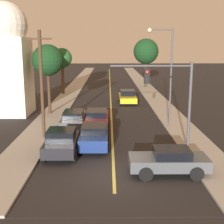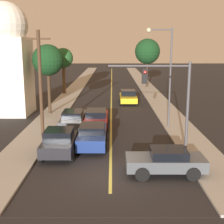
% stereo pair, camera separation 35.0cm
% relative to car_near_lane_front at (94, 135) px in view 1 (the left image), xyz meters
% --- Properties ---
extents(ground_plane, '(200.00, 200.00, 0.00)m').
position_rel_car_near_lane_front_xyz_m(ground_plane, '(1.21, -4.71, -0.80)').
color(ground_plane, black).
extents(road_surface, '(8.66, 80.00, 0.01)m').
position_rel_car_near_lane_front_xyz_m(road_surface, '(1.21, 31.29, -0.80)').
color(road_surface, black).
rests_on(road_surface, ground).
extents(sidewalk_left, '(2.50, 80.00, 0.12)m').
position_rel_car_near_lane_front_xyz_m(sidewalk_left, '(-4.37, 31.29, -0.74)').
color(sidewalk_left, '#9E998E').
rests_on(sidewalk_left, ground).
extents(sidewalk_right, '(2.50, 80.00, 0.12)m').
position_rel_car_near_lane_front_xyz_m(sidewalk_right, '(6.79, 31.29, -0.74)').
color(sidewalk_right, '#9E998E').
rests_on(sidewalk_right, ground).
extents(car_near_lane_front, '(1.90, 4.50, 1.54)m').
position_rel_car_near_lane_front_xyz_m(car_near_lane_front, '(0.00, 0.00, 0.00)').
color(car_near_lane_front, navy).
rests_on(car_near_lane_front, ground).
extents(car_near_lane_second, '(1.96, 4.77, 1.43)m').
position_rel_car_near_lane_front_xyz_m(car_near_lane_second, '(0.00, 5.19, -0.06)').
color(car_near_lane_second, red).
rests_on(car_near_lane_second, ground).
extents(car_outer_lane_front, '(1.98, 3.87, 1.65)m').
position_rel_car_near_lane_front_xyz_m(car_outer_lane_front, '(-1.91, -1.58, 0.04)').
color(car_outer_lane_front, black).
rests_on(car_outer_lane_front, ground).
extents(car_outer_lane_second, '(1.90, 4.92, 1.37)m').
position_rel_car_near_lane_front_xyz_m(car_outer_lane_second, '(-1.91, 5.15, -0.06)').
color(car_outer_lane_second, '#474C51').
rests_on(car_outer_lane_second, ground).
extents(car_far_oncoming, '(1.99, 4.55, 1.49)m').
position_rel_car_near_lane_front_xyz_m(car_far_oncoming, '(3.16, 15.92, -0.05)').
color(car_far_oncoming, gold).
rests_on(car_far_oncoming, ground).
extents(car_crossing_right, '(4.07, 1.85, 1.39)m').
position_rel_car_near_lane_front_xyz_m(car_crossing_right, '(4.09, -4.51, -0.06)').
color(car_crossing_right, '#474C51').
rests_on(car_crossing_right, ground).
extents(traffic_signal_mast, '(4.97, 0.42, 5.52)m').
position_rel_car_near_lane_front_xyz_m(traffic_signal_mast, '(4.73, -0.98, 3.10)').
color(traffic_signal_mast, '#47474C').
rests_on(traffic_signal_mast, ground).
extents(streetlamp_right, '(2.03, 0.36, 7.80)m').
position_rel_car_near_lane_front_xyz_m(streetlamp_right, '(5.45, 4.88, 4.28)').
color(streetlamp_right, '#47474C').
rests_on(streetlamp_right, ground).
extents(utility_pole_left, '(1.60, 0.24, 7.50)m').
position_rel_car_near_lane_front_xyz_m(utility_pole_left, '(-3.72, 1.98, 3.23)').
color(utility_pole_left, '#422D1E').
rests_on(utility_pole_left, ground).
extents(tree_left_near, '(2.94, 2.94, 6.58)m').
position_rel_car_near_lane_front_xyz_m(tree_left_near, '(-4.75, 9.93, 4.38)').
color(tree_left_near, '#3D2B1C').
rests_on(tree_left_near, ground).
extents(tree_left_far, '(2.64, 2.64, 6.11)m').
position_rel_car_near_lane_front_xyz_m(tree_left_far, '(-5.24, 22.53, 4.00)').
color(tree_left_far, '#4C3823').
rests_on(tree_left_far, ground).
extents(tree_right_near, '(3.88, 3.88, 7.46)m').
position_rel_car_near_lane_front_xyz_m(tree_right_near, '(6.76, 29.17, 4.82)').
color(tree_right_near, '#3D2B1C').
rests_on(tree_right_near, ground).
extents(domed_building_left, '(4.19, 4.19, 10.56)m').
position_rel_car_near_lane_front_xyz_m(domed_building_left, '(-8.62, 10.10, 4.71)').
color(domed_building_left, silver).
rests_on(domed_building_left, ground).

